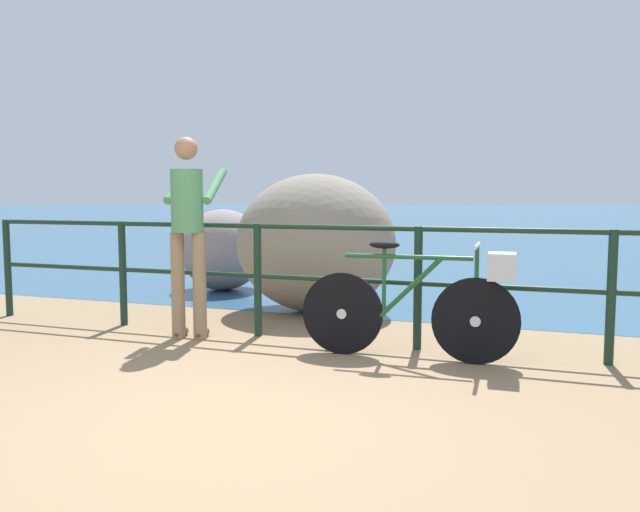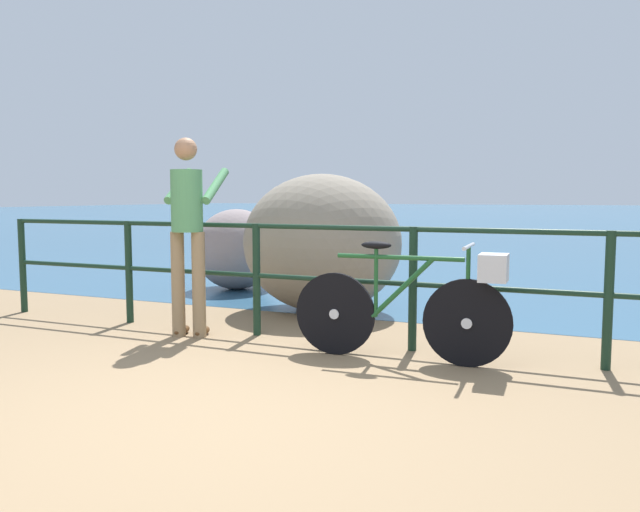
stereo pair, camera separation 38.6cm
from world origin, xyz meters
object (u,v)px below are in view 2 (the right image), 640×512
at_px(breakwater_boulder_main, 321,243).
at_px(breakwater_boulder_left, 237,249).
at_px(bicycle, 418,302).
at_px(person_at_railing, 188,227).

distance_m(breakwater_boulder_main, breakwater_boulder_left, 2.05).
xyz_separation_m(bicycle, breakwater_boulder_main, (-1.53, 1.68, 0.29)).
height_order(breakwater_boulder_main, breakwater_boulder_left, breakwater_boulder_main).
relative_size(bicycle, breakwater_boulder_left, 1.43).
relative_size(bicycle, breakwater_boulder_main, 0.96).
bearing_deg(person_at_railing, breakwater_boulder_main, -31.37).
xyz_separation_m(bicycle, person_at_railing, (-2.13, 0.06, 0.53)).
distance_m(person_at_railing, breakwater_boulder_left, 2.96).
relative_size(person_at_railing, breakwater_boulder_main, 1.00).
relative_size(bicycle, person_at_railing, 0.96).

